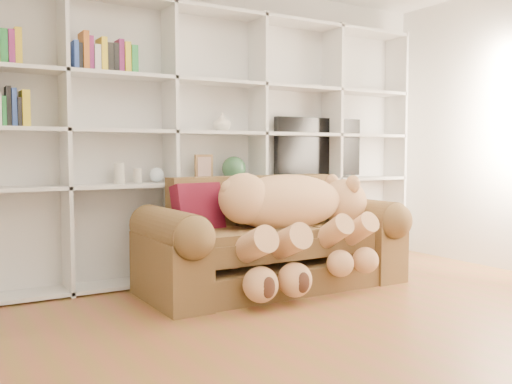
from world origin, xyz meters
TOP-DOWN VIEW (x-y plane):
  - floor at (0.00, 0.00)m, footprint 5.00×5.00m
  - wall_back at (0.00, 2.50)m, footprint 5.00×0.02m
  - bookshelf at (-0.24, 2.36)m, footprint 4.43×0.35m
  - sofa at (0.20, 1.68)m, footprint 2.18×0.94m
  - teddy_bear at (0.30, 1.49)m, footprint 1.56×0.87m
  - throw_pillow at (-0.40, 1.83)m, footprint 0.43×0.28m
  - tv at (1.20, 2.35)m, footprint 1.03×0.18m
  - picture_frame at (-0.12, 2.30)m, footprint 0.18×0.05m
  - green_vase at (0.19, 2.30)m, footprint 0.22×0.22m
  - figurine_tall at (-0.89, 2.30)m, footprint 0.09×0.09m
  - figurine_short at (-0.73, 2.30)m, footprint 0.09×0.09m
  - snow_globe at (-0.56, 2.30)m, footprint 0.13×0.13m
  - shelf_vase at (0.07, 2.30)m, footprint 0.19×0.19m

SIDE VIEW (x-z plane):
  - floor at x=0.00m, z-range 0.00..0.00m
  - sofa at x=0.20m, z-range -0.11..0.81m
  - teddy_bear at x=0.30m, z-range 0.18..1.08m
  - throw_pillow at x=-0.40m, z-range 0.46..0.88m
  - figurine_short at x=-0.73m, z-range 0.86..0.99m
  - snow_globe at x=-0.56m, z-range 0.87..1.00m
  - figurine_tall at x=-0.89m, z-range 0.86..1.04m
  - green_vase at x=0.19m, z-range 0.86..1.09m
  - picture_frame at x=-0.12m, z-range 0.88..1.11m
  - tv at x=1.20m, z-range 0.86..1.47m
  - bookshelf at x=-0.24m, z-range 0.11..2.51m
  - wall_back at x=0.00m, z-range 0.00..2.70m
  - shelf_vase at x=0.07m, z-range 1.31..1.48m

